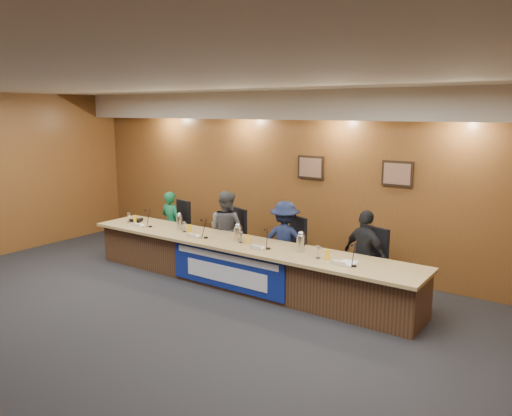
{
  "coord_description": "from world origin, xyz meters",
  "views": [
    {
      "loc": [
        4.75,
        -3.94,
        2.86
      ],
      "look_at": [
        0.27,
        2.44,
        1.33
      ],
      "focal_mm": 35.0,
      "sensor_mm": 36.0,
      "label": 1
    }
  ],
  "objects_px": {
    "office_chair_b": "(230,241)",
    "office_chair_c": "(288,252)",
    "panelist_d": "(365,255)",
    "panelist_c": "(285,241)",
    "banner": "(226,269)",
    "dais_body": "(242,265)",
    "carafe_left": "(180,223)",
    "carafe_mid": "(238,234)",
    "carafe_right": "(301,244)",
    "office_chair_a": "(175,231)",
    "speakerphone": "(137,220)",
    "panelist_a": "(171,224)",
    "office_chair_d": "(367,267)",
    "panelist_b": "(226,230)"
  },
  "relations": [
    {
      "from": "office_chair_c",
      "to": "carafe_right",
      "type": "relative_size",
      "value": 1.88
    },
    {
      "from": "panelist_c",
      "to": "panelist_b",
      "type": "bearing_deg",
      "value": -19.47
    },
    {
      "from": "panelist_a",
      "to": "office_chair_b",
      "type": "bearing_deg",
      "value": -175.18
    },
    {
      "from": "banner",
      "to": "speakerphone",
      "type": "distance_m",
      "value": 2.6
    },
    {
      "from": "panelist_d",
      "to": "office_chair_c",
      "type": "xyz_separation_m",
      "value": [
        -1.44,
        0.1,
        -0.22
      ]
    },
    {
      "from": "panelist_d",
      "to": "carafe_left",
      "type": "distance_m",
      "value": 3.35
    },
    {
      "from": "panelist_d",
      "to": "office_chair_d",
      "type": "relative_size",
      "value": 2.9
    },
    {
      "from": "carafe_mid",
      "to": "speakerphone",
      "type": "xyz_separation_m",
      "value": [
        -2.44,
        -0.01,
        -0.09
      ]
    },
    {
      "from": "panelist_a",
      "to": "panelist_c",
      "type": "relative_size",
      "value": 0.94
    },
    {
      "from": "carafe_mid",
      "to": "panelist_d",
      "type": "bearing_deg",
      "value": 16.32
    },
    {
      "from": "panelist_d",
      "to": "panelist_c",
      "type": "bearing_deg",
      "value": 19.92
    },
    {
      "from": "panelist_c",
      "to": "carafe_left",
      "type": "bearing_deg",
      "value": -1.21
    },
    {
      "from": "office_chair_c",
      "to": "carafe_right",
      "type": "distance_m",
      "value": 1.02
    },
    {
      "from": "office_chair_c",
      "to": "speakerphone",
      "type": "bearing_deg",
      "value": -144.59
    },
    {
      "from": "office_chair_d",
      "to": "speakerphone",
      "type": "distance_m",
      "value": 4.5
    },
    {
      "from": "office_chair_b",
      "to": "office_chair_c",
      "type": "distance_m",
      "value": 1.26
    },
    {
      "from": "panelist_a",
      "to": "carafe_right",
      "type": "height_order",
      "value": "panelist_a"
    },
    {
      "from": "banner",
      "to": "panelist_d",
      "type": "height_order",
      "value": "panelist_d"
    },
    {
      "from": "dais_body",
      "to": "speakerphone",
      "type": "height_order",
      "value": "speakerphone"
    },
    {
      "from": "office_chair_d",
      "to": "carafe_left",
      "type": "distance_m",
      "value": 3.39
    },
    {
      "from": "carafe_right",
      "to": "office_chair_a",
      "type": "bearing_deg",
      "value": 168.39
    },
    {
      "from": "panelist_b",
      "to": "carafe_left",
      "type": "relative_size",
      "value": 5.51
    },
    {
      "from": "panelist_c",
      "to": "office_chair_c",
      "type": "xyz_separation_m",
      "value": [
        -0.0,
        0.1,
        -0.21
      ]
    },
    {
      "from": "carafe_mid",
      "to": "carafe_right",
      "type": "distance_m",
      "value": 1.19
    },
    {
      "from": "office_chair_b",
      "to": "carafe_right",
      "type": "xyz_separation_m",
      "value": [
        1.91,
        -0.68,
        0.4
      ]
    },
    {
      "from": "panelist_b",
      "to": "carafe_left",
      "type": "xyz_separation_m",
      "value": [
        -0.58,
        -0.61,
        0.16
      ]
    },
    {
      "from": "banner",
      "to": "office_chair_b",
      "type": "height_order",
      "value": "banner"
    },
    {
      "from": "carafe_mid",
      "to": "office_chair_c",
      "type": "bearing_deg",
      "value": 51.32
    },
    {
      "from": "banner",
      "to": "dais_body",
      "type": "bearing_deg",
      "value": 90.0
    },
    {
      "from": "dais_body",
      "to": "office_chair_b",
      "type": "bearing_deg",
      "value": 138.61
    },
    {
      "from": "speakerphone",
      "to": "banner",
      "type": "bearing_deg",
      "value": -9.58
    },
    {
      "from": "banner",
      "to": "panelist_c",
      "type": "bearing_deg",
      "value": 65.76
    },
    {
      "from": "office_chair_b",
      "to": "office_chair_c",
      "type": "height_order",
      "value": "same"
    },
    {
      "from": "dais_body",
      "to": "panelist_a",
      "type": "height_order",
      "value": "panelist_a"
    },
    {
      "from": "carafe_mid",
      "to": "office_chair_b",
      "type": "bearing_deg",
      "value": 136.26
    },
    {
      "from": "carafe_left",
      "to": "office_chair_c",
      "type": "bearing_deg",
      "value": 21.02
    },
    {
      "from": "office_chair_c",
      "to": "carafe_left",
      "type": "bearing_deg",
      "value": -136.63
    },
    {
      "from": "panelist_c",
      "to": "panelist_d",
      "type": "bearing_deg",
      "value": 160.53
    },
    {
      "from": "office_chair_a",
      "to": "speakerphone",
      "type": "relative_size",
      "value": 1.5
    },
    {
      "from": "carafe_left",
      "to": "office_chair_d",
      "type": "bearing_deg",
      "value": 12.16
    },
    {
      "from": "panelist_a",
      "to": "office_chair_d",
      "type": "relative_size",
      "value": 2.69
    },
    {
      "from": "office_chair_a",
      "to": "dais_body",
      "type": "bearing_deg",
      "value": -6.02
    },
    {
      "from": "panelist_c",
      "to": "carafe_right",
      "type": "distance_m",
      "value": 0.89
    },
    {
      "from": "panelist_d",
      "to": "carafe_right",
      "type": "xyz_separation_m",
      "value": [
        -0.8,
        -0.58,
        0.18
      ]
    },
    {
      "from": "dais_body",
      "to": "carafe_right",
      "type": "distance_m",
      "value": 1.22
    },
    {
      "from": "dais_body",
      "to": "speakerphone",
      "type": "xyz_separation_m",
      "value": [
        -2.53,
        0.01,
        0.43
      ]
    },
    {
      "from": "carafe_mid",
      "to": "office_chair_a",
      "type": "bearing_deg",
      "value": 162.09
    },
    {
      "from": "panelist_c",
      "to": "office_chair_c",
      "type": "height_order",
      "value": "panelist_c"
    },
    {
      "from": "panelist_c",
      "to": "carafe_right",
      "type": "bearing_deg",
      "value": 118.65
    },
    {
      "from": "panelist_a",
      "to": "panelist_d",
      "type": "distance_m",
      "value": 4.1
    }
  ]
}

